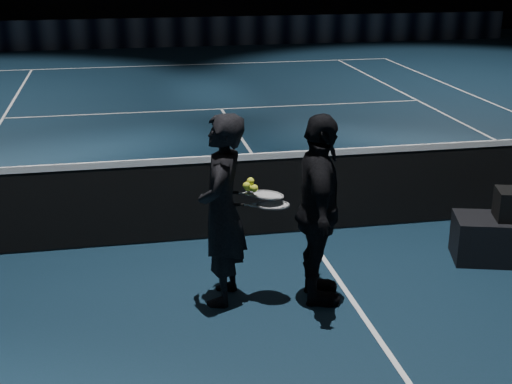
# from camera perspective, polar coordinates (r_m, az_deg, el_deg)

# --- Properties ---
(floor) EXTENTS (36.00, 36.00, 0.00)m
(floor) POSITION_cam_1_polar(r_m,az_deg,el_deg) (8.10, 3.93, -3.15)
(floor) COLOR black
(floor) RESTS_ON ground
(court_lines) EXTENTS (10.98, 23.78, 0.01)m
(court_lines) POSITION_cam_1_polar(r_m,az_deg,el_deg) (8.10, 3.93, -3.13)
(court_lines) COLOR white
(court_lines) RESTS_ON floor
(net_mesh) EXTENTS (12.80, 0.02, 0.86)m
(net_mesh) POSITION_cam_1_polar(r_m,az_deg,el_deg) (7.94, 4.00, -0.15)
(net_mesh) COLOR black
(net_mesh) RESTS_ON floor
(net_tape) EXTENTS (12.80, 0.03, 0.07)m
(net_tape) POSITION_cam_1_polar(r_m,az_deg,el_deg) (7.80, 4.08, 3.07)
(net_tape) COLOR white
(net_tape) RESTS_ON net_mesh
(sponsor_backdrop) EXTENTS (22.00, 0.15, 0.90)m
(sponsor_backdrop) POSITION_cam_1_polar(r_m,az_deg,el_deg) (22.96, -6.26, 12.60)
(sponsor_backdrop) COLOR black
(sponsor_backdrop) RESTS_ON floor
(player_a) EXTENTS (0.60, 0.74, 1.74)m
(player_a) POSITION_cam_1_polar(r_m,az_deg,el_deg) (6.26, -2.73, -1.47)
(player_a) COLOR black
(player_a) RESTS_ON floor
(player_b) EXTENTS (0.60, 1.08, 1.74)m
(player_b) POSITION_cam_1_polar(r_m,az_deg,el_deg) (6.27, 5.04, -1.49)
(player_b) COLOR black
(player_b) RESTS_ON floor
(racket_lower) EXTENTS (0.71, 0.35, 0.03)m
(racket_lower) POSITION_cam_1_polar(r_m,az_deg,el_deg) (6.24, 1.39, -1.04)
(racket_lower) COLOR black
(racket_lower) RESTS_ON player_a
(racket_upper) EXTENTS (0.70, 0.31, 0.10)m
(racket_upper) POSITION_cam_1_polar(r_m,az_deg,el_deg) (6.25, 0.93, -0.25)
(racket_upper) COLOR black
(racket_upper) RESTS_ON player_b
(tennis_balls) EXTENTS (0.12, 0.10, 0.12)m
(tennis_balls) POSITION_cam_1_polar(r_m,az_deg,el_deg) (6.18, -0.40, 0.49)
(tennis_balls) COLOR #E0F133
(tennis_balls) RESTS_ON racket_upper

